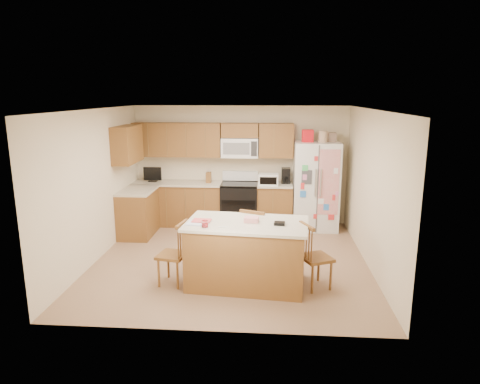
# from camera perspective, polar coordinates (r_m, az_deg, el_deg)

# --- Properties ---
(ground) EXTENTS (4.50, 4.50, 0.00)m
(ground) POSITION_cam_1_polar(r_m,az_deg,el_deg) (7.33, -1.20, -8.99)
(ground) COLOR #86644A
(ground) RESTS_ON ground
(room_shell) EXTENTS (4.60, 4.60, 2.52)m
(room_shell) POSITION_cam_1_polar(r_m,az_deg,el_deg) (6.92, -1.26, 2.15)
(room_shell) COLOR beige
(room_shell) RESTS_ON ground
(cabinetry) EXTENTS (3.36, 1.56, 2.15)m
(cabinetry) POSITION_cam_1_polar(r_m,az_deg,el_deg) (8.90, -6.46, 1.06)
(cabinetry) COLOR brown
(cabinetry) RESTS_ON ground
(stove) EXTENTS (0.76, 0.65, 1.13)m
(stove) POSITION_cam_1_polar(r_m,az_deg,el_deg) (9.01, -0.07, -1.58)
(stove) COLOR black
(stove) RESTS_ON ground
(refrigerator) EXTENTS (0.90, 0.79, 2.04)m
(refrigerator) POSITION_cam_1_polar(r_m,az_deg,el_deg) (8.88, 10.07, 0.95)
(refrigerator) COLOR white
(refrigerator) RESTS_ON ground
(island) EXTENTS (1.82, 1.17, 1.04)m
(island) POSITION_cam_1_polar(r_m,az_deg,el_deg) (6.27, 0.88, -8.17)
(island) COLOR brown
(island) RESTS_ON ground
(windsor_chair_left) EXTENTS (0.46, 0.48, 0.95)m
(windsor_chair_left) POSITION_cam_1_polar(r_m,az_deg,el_deg) (6.37, -8.82, -8.25)
(windsor_chair_left) COLOR brown
(windsor_chair_left) RESTS_ON ground
(windsor_chair_back) EXTENTS (0.55, 0.53, 0.99)m
(windsor_chair_back) POSITION_cam_1_polar(r_m,az_deg,el_deg) (6.82, 2.10, -6.47)
(windsor_chair_back) COLOR brown
(windsor_chair_back) RESTS_ON ground
(windsor_chair_right) EXTENTS (0.53, 0.54, 0.97)m
(windsor_chair_right) POSITION_cam_1_polar(r_m,az_deg,el_deg) (6.27, 9.92, -8.59)
(windsor_chair_right) COLOR brown
(windsor_chair_right) RESTS_ON ground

